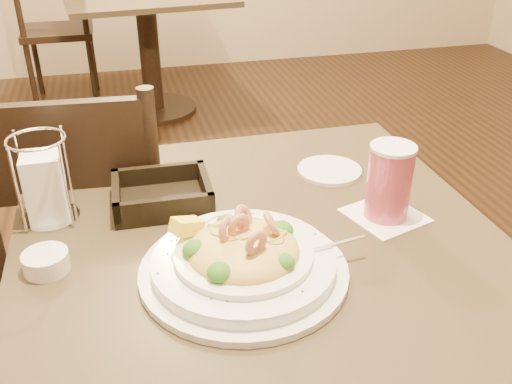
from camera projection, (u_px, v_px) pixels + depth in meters
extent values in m
cylinder|color=black|center=(258.00, 372.00, 1.24)|extent=(0.12, 0.12, 0.66)
cube|color=brown|center=(259.00, 241.00, 1.08)|extent=(0.90, 0.90, 0.03)
cylinder|color=black|center=(155.00, 109.00, 3.59)|extent=(0.52, 0.52, 0.03)
cylinder|color=black|center=(150.00, 55.00, 3.42)|extent=(0.12, 0.12, 0.66)
cube|color=black|center=(93.00, 243.00, 1.51)|extent=(0.45, 0.45, 0.04)
cylinder|color=black|center=(165.00, 267.00, 1.81)|extent=(0.04, 0.04, 0.43)
cylinder|color=black|center=(48.00, 280.00, 1.76)|extent=(0.04, 0.04, 0.43)
cylinder|color=black|center=(170.00, 348.00, 1.50)|extent=(0.04, 0.04, 0.43)
cylinder|color=black|center=(28.00, 366.00, 1.45)|extent=(0.04, 0.04, 0.43)
cylinder|color=black|center=(154.00, 187.00, 1.27)|extent=(0.04, 0.04, 0.46)
cube|color=black|center=(63.00, 152.00, 1.19)|extent=(0.36, 0.06, 0.22)
cube|color=black|center=(58.00, 31.00, 3.55)|extent=(0.42, 0.42, 0.04)
cylinder|color=black|center=(93.00, 59.00, 3.86)|extent=(0.04, 0.04, 0.43)
cylinder|color=black|center=(37.00, 62.00, 3.78)|extent=(0.04, 0.04, 0.43)
cylinder|color=black|center=(93.00, 74.00, 3.55)|extent=(0.04, 0.04, 0.43)
cylinder|color=black|center=(32.00, 79.00, 3.48)|extent=(0.04, 0.04, 0.43)
cylinder|color=white|center=(244.00, 271.00, 0.96)|extent=(0.35, 0.35, 0.01)
cylinder|color=white|center=(244.00, 262.00, 0.95)|extent=(0.31, 0.31, 0.02)
cylinder|color=white|center=(244.00, 254.00, 0.94)|extent=(0.23, 0.23, 0.01)
ellipsoid|color=gold|center=(243.00, 251.00, 0.94)|extent=(0.19, 0.19, 0.07)
cube|color=yellow|center=(187.00, 226.00, 0.97)|extent=(0.07, 0.06, 0.04)
cube|color=silver|center=(330.00, 246.00, 0.97)|extent=(0.13, 0.02, 0.01)
cube|color=silver|center=(290.00, 249.00, 0.95)|extent=(0.03, 0.02, 0.00)
torus|color=gold|center=(277.00, 235.00, 0.95)|extent=(0.05, 0.05, 0.03)
torus|color=gold|center=(220.00, 223.00, 0.97)|extent=(0.05, 0.05, 0.03)
torus|color=gold|center=(243.00, 238.00, 0.92)|extent=(0.04, 0.03, 0.02)
torus|color=gold|center=(273.00, 236.00, 0.92)|extent=(0.04, 0.05, 0.02)
torus|color=gold|center=(230.00, 233.00, 0.93)|extent=(0.05, 0.06, 0.03)
torus|color=gold|center=(269.00, 245.00, 0.94)|extent=(0.04, 0.04, 0.02)
torus|color=gold|center=(218.00, 244.00, 0.94)|extent=(0.05, 0.05, 0.04)
torus|color=gold|center=(219.00, 220.00, 0.98)|extent=(0.05, 0.05, 0.02)
torus|color=gold|center=(251.00, 242.00, 0.93)|extent=(0.05, 0.05, 0.00)
torus|color=gold|center=(244.00, 241.00, 0.93)|extent=(0.05, 0.05, 0.01)
torus|color=gold|center=(232.00, 261.00, 0.90)|extent=(0.06, 0.06, 0.03)
torus|color=gold|center=(225.00, 239.00, 0.93)|extent=(0.05, 0.05, 0.01)
torus|color=gold|center=(223.00, 233.00, 0.94)|extent=(0.05, 0.05, 0.02)
torus|color=gold|center=(260.00, 244.00, 0.92)|extent=(0.05, 0.05, 0.02)
torus|color=#E69572|center=(256.00, 244.00, 0.88)|extent=(0.05, 0.04, 0.04)
torus|color=#E69572|center=(239.00, 227.00, 0.92)|extent=(0.05, 0.03, 0.04)
torus|color=#E69572|center=(228.00, 230.00, 0.92)|extent=(0.04, 0.05, 0.04)
torus|color=#E69572|center=(243.00, 218.00, 0.95)|extent=(0.05, 0.05, 0.05)
torus|color=#E69572|center=(271.00, 223.00, 0.93)|extent=(0.04, 0.05, 0.04)
ellipsoid|color=#255C15|center=(281.00, 230.00, 0.98)|extent=(0.04, 0.04, 0.03)
ellipsoid|color=#255C15|center=(226.00, 222.00, 1.00)|extent=(0.04, 0.04, 0.03)
ellipsoid|color=#255C15|center=(195.00, 250.00, 0.92)|extent=(0.04, 0.04, 0.03)
ellipsoid|color=#255C15|center=(220.00, 272.00, 0.87)|extent=(0.04, 0.04, 0.03)
ellipsoid|color=#255C15|center=(285.00, 262.00, 0.90)|extent=(0.03, 0.03, 0.03)
cube|color=#266619|center=(157.00, 273.00, 0.90)|extent=(0.00, 0.00, 0.00)
cube|color=#266619|center=(172.00, 240.00, 0.99)|extent=(0.00, 0.00, 0.00)
cube|color=#266619|center=(262.00, 216.00, 1.05)|extent=(0.00, 0.00, 0.00)
cube|color=#266619|center=(168.00, 254.00, 0.95)|extent=(0.00, 0.00, 0.00)
cube|color=#266619|center=(211.00, 299.00, 0.85)|extent=(0.00, 0.00, 0.00)
cube|color=#266619|center=(194.00, 230.00, 1.01)|extent=(0.00, 0.00, 0.00)
cube|color=#266619|center=(253.00, 214.00, 1.06)|extent=(0.00, 0.00, 0.00)
cube|color=#266619|center=(244.00, 215.00, 1.06)|extent=(0.00, 0.00, 0.00)
cube|color=#266619|center=(303.00, 291.00, 0.87)|extent=(0.00, 0.00, 0.00)
cube|color=#266619|center=(177.00, 240.00, 0.99)|extent=(0.00, 0.00, 0.00)
cube|color=#266619|center=(315.00, 234.00, 1.00)|extent=(0.00, 0.00, 0.00)
cube|color=#266619|center=(227.00, 301.00, 0.85)|extent=(0.00, 0.00, 0.00)
cube|color=white|center=(385.00, 215.00, 1.12)|extent=(0.17, 0.17, 0.00)
cylinder|color=#C94763|center=(389.00, 182.00, 1.09)|extent=(0.08, 0.08, 0.15)
cylinder|color=white|center=(394.00, 148.00, 1.05)|extent=(0.09, 0.09, 0.01)
cube|color=black|center=(163.00, 202.00, 1.16)|extent=(0.20, 0.16, 0.01)
cube|color=black|center=(206.00, 185.00, 1.17)|extent=(0.02, 0.16, 0.04)
cube|color=black|center=(116.00, 195.00, 1.13)|extent=(0.02, 0.16, 0.04)
cube|color=black|center=(159.00, 174.00, 1.21)|extent=(0.19, 0.02, 0.04)
cube|color=black|center=(165.00, 208.00, 1.09)|extent=(0.19, 0.02, 0.04)
cylinder|color=silver|center=(52.00, 217.00, 1.12)|extent=(0.11, 0.11, 0.01)
torus|color=silver|center=(36.00, 139.00, 1.03)|extent=(0.11, 0.11, 0.01)
cube|color=white|center=(45.00, 187.00, 1.08)|extent=(0.09, 0.09, 0.13)
cylinder|color=silver|center=(17.00, 191.00, 1.03)|extent=(0.01, 0.01, 0.17)
cylinder|color=silver|center=(66.00, 186.00, 1.05)|extent=(0.01, 0.01, 0.17)
cylinder|color=silver|center=(22.00, 171.00, 1.10)|extent=(0.01, 0.01, 0.17)
cylinder|color=silver|center=(68.00, 166.00, 1.12)|extent=(0.01, 0.01, 0.17)
cylinder|color=white|center=(329.00, 170.00, 1.29)|extent=(0.17, 0.17, 0.01)
cylinder|color=white|center=(46.00, 262.00, 0.96)|extent=(0.09, 0.09, 0.03)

